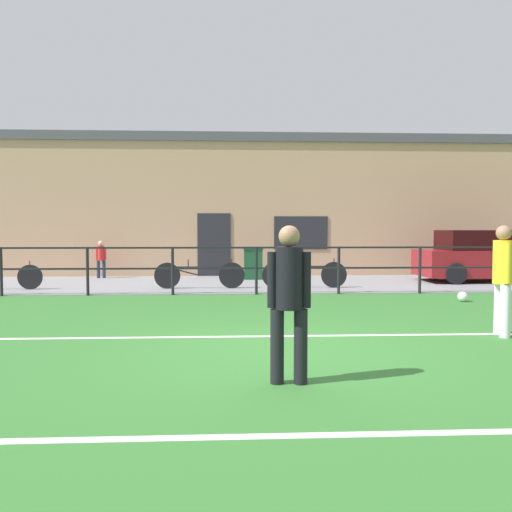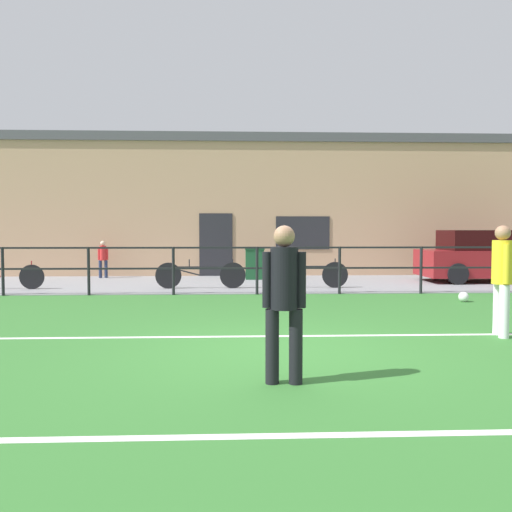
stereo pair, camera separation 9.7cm
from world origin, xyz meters
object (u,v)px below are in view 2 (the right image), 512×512
(bicycle_parked_2, at_px, (200,275))
(bicycle_parked_0, at_px, (305,274))
(soccer_ball_match, at_px, (464,297))
(bicycle_parked_1, at_px, (1,276))
(trash_bin_0, at_px, (255,263))
(player_goalkeeper, at_px, (284,294))
(spectator_child, at_px, (103,257))
(parked_car_red, at_px, (493,257))
(player_striker, at_px, (502,274))

(bicycle_parked_2, bearing_deg, bicycle_parked_0, 0.00)
(soccer_ball_match, height_order, bicycle_parked_2, bicycle_parked_2)
(bicycle_parked_1, xyz_separation_m, trash_bin_0, (6.66, 2.55, 0.17))
(bicycle_parked_2, bearing_deg, player_goalkeeper, -80.92)
(bicycle_parked_0, relative_size, bicycle_parked_1, 1.03)
(soccer_ball_match, distance_m, bicycle_parked_2, 6.44)
(player_goalkeeper, bearing_deg, bicycle_parked_1, 131.93)
(spectator_child, height_order, trash_bin_0, spectator_child)
(parked_car_red, bearing_deg, bicycle_parked_0, -165.46)
(parked_car_red, bearing_deg, bicycle_parked_2, -170.04)
(soccer_ball_match, bearing_deg, trash_bin_0, 129.34)
(player_goalkeeper, height_order, bicycle_parked_1, player_goalkeeper)
(bicycle_parked_0, xyz_separation_m, trash_bin_0, (-1.24, 2.55, 0.14))
(bicycle_parked_0, bearing_deg, player_goalkeeper, -99.12)
(soccer_ball_match, bearing_deg, bicycle_parked_0, 138.59)
(player_striker, distance_m, bicycle_parked_0, 6.71)
(trash_bin_0, bearing_deg, player_striker, -70.04)
(trash_bin_0, bearing_deg, player_goalkeeper, -90.74)
(parked_car_red, height_order, bicycle_parked_2, parked_car_red)
(bicycle_parked_0, bearing_deg, bicycle_parked_1, 180.00)
(player_striker, relative_size, spectator_child, 1.37)
(spectator_child, xyz_separation_m, bicycle_parked_0, (6.06, -3.19, -0.32))
(player_goalkeeper, distance_m, spectator_child, 12.71)
(player_goalkeeper, xyz_separation_m, bicycle_parked_0, (1.39, 8.63, -0.53))
(player_striker, distance_m, spectator_child, 12.52)
(trash_bin_0, bearing_deg, bicycle_parked_0, -64.07)
(soccer_ball_match, height_order, spectator_child, spectator_child)
(spectator_child, bearing_deg, bicycle_parked_2, 130.39)
(spectator_child, relative_size, bicycle_parked_2, 0.50)
(bicycle_parked_0, height_order, bicycle_parked_2, bicycle_parked_0)
(player_striker, relative_size, parked_car_red, 0.37)
(player_goalkeeper, distance_m, player_striker, 4.07)
(bicycle_parked_0, bearing_deg, bicycle_parked_2, -180.00)
(parked_car_red, bearing_deg, player_goalkeeper, -125.32)
(soccer_ball_match, xyz_separation_m, parked_car_red, (2.72, 4.21, 0.64))
(player_goalkeeper, relative_size, soccer_ball_match, 7.39)
(spectator_child, relative_size, bicycle_parked_1, 0.54)
(player_goalkeeper, bearing_deg, player_striker, 38.42)
(soccer_ball_match, distance_m, parked_car_red, 5.05)
(player_striker, bearing_deg, bicycle_parked_2, 44.36)
(player_goalkeeper, distance_m, soccer_ball_match, 7.45)
(soccer_ball_match, relative_size, spectator_child, 0.18)
(bicycle_parked_2, bearing_deg, spectator_child, 135.92)
(bicycle_parked_1, bearing_deg, soccer_ball_match, -13.86)
(player_goalkeeper, xyz_separation_m, soccer_ball_match, (4.45, 5.92, -0.80))
(player_goalkeeper, distance_m, parked_car_red, 12.42)
(player_goalkeeper, bearing_deg, spectator_child, 116.47)
(spectator_child, height_order, parked_car_red, parked_car_red)
(player_striker, xyz_separation_m, soccer_ball_match, (1.06, 3.68, -0.81))
(spectator_child, distance_m, bicycle_parked_2, 4.60)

